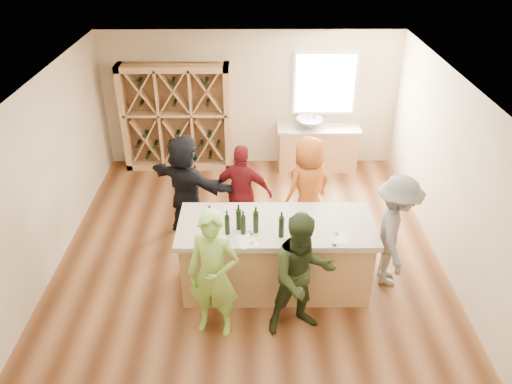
{
  "coord_description": "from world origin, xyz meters",
  "views": [
    {
      "loc": [
        0.07,
        -6.24,
        4.94
      ],
      "look_at": [
        0.1,
        0.2,
        1.15
      ],
      "focal_mm": 35.0,
      "sensor_mm": 36.0,
      "label": 1
    }
  ],
  "objects_px": {
    "person_far_right": "(308,187)",
    "person_far_left": "(186,186)",
    "wine_bottle_f": "(281,227)",
    "person_near_left": "(213,275)",
    "person_server": "(395,232)",
    "wine_bottle_a": "(210,222)",
    "person_near_right": "(302,275)",
    "person_far_mid": "(243,193)",
    "wine_bottle_e": "(256,222)",
    "tasting_counter_base": "(276,257)",
    "wine_rack": "(177,118)",
    "wine_bottle_b": "(227,225)",
    "wine_bottle_d": "(243,225)",
    "sink": "(309,123)",
    "wine_bottle_c": "(239,219)"
  },
  "relations": [
    {
      "from": "wine_bottle_d",
      "to": "person_server",
      "type": "relative_size",
      "value": 0.16
    },
    {
      "from": "person_near_left",
      "to": "person_far_left",
      "type": "relative_size",
      "value": 1.03
    },
    {
      "from": "wine_bottle_f",
      "to": "person_near_right",
      "type": "bearing_deg",
      "value": -66.24
    },
    {
      "from": "sink",
      "to": "person_far_right",
      "type": "distance_m",
      "value": 2.39
    },
    {
      "from": "sink",
      "to": "tasting_counter_base",
      "type": "bearing_deg",
      "value": -102.4
    },
    {
      "from": "wine_bottle_a",
      "to": "wine_bottle_b",
      "type": "distance_m",
      "value": 0.23
    },
    {
      "from": "wine_rack",
      "to": "person_near_right",
      "type": "xyz_separation_m",
      "value": [
        2.17,
        -4.67,
        -0.22
      ]
    },
    {
      "from": "wine_rack",
      "to": "wine_bottle_f",
      "type": "relative_size",
      "value": 7.33
    },
    {
      "from": "wine_bottle_e",
      "to": "person_far_left",
      "type": "height_order",
      "value": "person_far_left"
    },
    {
      "from": "wine_rack",
      "to": "sink",
      "type": "xyz_separation_m",
      "value": [
        2.7,
        -0.07,
        -0.09
      ]
    },
    {
      "from": "tasting_counter_base",
      "to": "wine_bottle_d",
      "type": "relative_size",
      "value": 9.29
    },
    {
      "from": "person_far_right",
      "to": "wine_bottle_b",
      "type": "bearing_deg",
      "value": 20.17
    },
    {
      "from": "wine_bottle_d",
      "to": "person_far_right",
      "type": "bearing_deg",
      "value": 57.12
    },
    {
      "from": "person_near_right",
      "to": "person_far_mid",
      "type": "distance_m",
      "value": 2.27
    },
    {
      "from": "wine_bottle_a",
      "to": "person_server",
      "type": "relative_size",
      "value": 0.19
    },
    {
      "from": "wine_bottle_b",
      "to": "person_far_left",
      "type": "relative_size",
      "value": 0.16
    },
    {
      "from": "wine_rack",
      "to": "person_far_left",
      "type": "height_order",
      "value": "wine_rack"
    },
    {
      "from": "person_far_mid",
      "to": "person_far_left",
      "type": "bearing_deg",
      "value": 3.02
    },
    {
      "from": "wine_bottle_b",
      "to": "wine_bottle_e",
      "type": "relative_size",
      "value": 0.89
    },
    {
      "from": "person_near_right",
      "to": "person_far_mid",
      "type": "bearing_deg",
      "value": 96.11
    },
    {
      "from": "tasting_counter_base",
      "to": "person_far_left",
      "type": "height_order",
      "value": "person_far_left"
    },
    {
      "from": "wine_bottle_b",
      "to": "wine_rack",
      "type": "bearing_deg",
      "value": 106.71
    },
    {
      "from": "person_near_right",
      "to": "person_far_mid",
      "type": "height_order",
      "value": "person_near_right"
    },
    {
      "from": "tasting_counter_base",
      "to": "wine_bottle_c",
      "type": "bearing_deg",
      "value": -167.27
    },
    {
      "from": "person_near_left",
      "to": "person_server",
      "type": "height_order",
      "value": "person_near_left"
    },
    {
      "from": "tasting_counter_base",
      "to": "wine_bottle_b",
      "type": "xyz_separation_m",
      "value": [
        -0.66,
        -0.23,
        0.72
      ]
    },
    {
      "from": "wine_rack",
      "to": "wine_bottle_a",
      "type": "relative_size",
      "value": 6.58
    },
    {
      "from": "person_near_left",
      "to": "person_far_left",
      "type": "distance_m",
      "value": 2.36
    },
    {
      "from": "wine_bottle_a",
      "to": "person_far_left",
      "type": "xyz_separation_m",
      "value": [
        -0.53,
        1.61,
        -0.36
      ]
    },
    {
      "from": "person_near_left",
      "to": "wine_bottle_f",
      "type": "xyz_separation_m",
      "value": [
        0.87,
        0.57,
        0.32
      ]
    },
    {
      "from": "person_near_left",
      "to": "person_far_mid",
      "type": "relative_size",
      "value": 1.09
    },
    {
      "from": "wine_bottle_c",
      "to": "person_far_left",
      "type": "bearing_deg",
      "value": 120.77
    },
    {
      "from": "wine_bottle_b",
      "to": "person_near_left",
      "type": "distance_m",
      "value": 0.73
    },
    {
      "from": "wine_bottle_e",
      "to": "tasting_counter_base",
      "type": "bearing_deg",
      "value": 33.81
    },
    {
      "from": "person_server",
      "to": "person_far_mid",
      "type": "xyz_separation_m",
      "value": [
        -2.18,
        1.18,
        -0.04
      ]
    },
    {
      "from": "tasting_counter_base",
      "to": "wine_bottle_f",
      "type": "bearing_deg",
      "value": -80.54
    },
    {
      "from": "wine_rack",
      "to": "wine_bottle_e",
      "type": "xyz_separation_m",
      "value": [
        1.59,
        -4.0,
        0.14
      ]
    },
    {
      "from": "person_far_left",
      "to": "wine_bottle_f",
      "type": "distance_m",
      "value": 2.28
    },
    {
      "from": "person_server",
      "to": "wine_bottle_a",
      "type": "bearing_deg",
      "value": 106.11
    },
    {
      "from": "person_far_right",
      "to": "person_far_left",
      "type": "bearing_deg",
      "value": -33.06
    },
    {
      "from": "wine_bottle_e",
      "to": "person_near_left",
      "type": "height_order",
      "value": "person_near_left"
    },
    {
      "from": "tasting_counter_base",
      "to": "person_far_right",
      "type": "bearing_deg",
      "value": 66.89
    },
    {
      "from": "person_far_mid",
      "to": "person_near_left",
      "type": "bearing_deg",
      "value": 93.03
    },
    {
      "from": "wine_bottle_c",
      "to": "wine_bottle_d",
      "type": "xyz_separation_m",
      "value": [
        0.06,
        -0.12,
        -0.01
      ]
    },
    {
      "from": "wine_rack",
      "to": "person_far_right",
      "type": "height_order",
      "value": "wine_rack"
    },
    {
      "from": "person_near_left",
      "to": "person_far_mid",
      "type": "distance_m",
      "value": 2.17
    },
    {
      "from": "wine_bottle_f",
      "to": "wine_rack",
      "type": "bearing_deg",
      "value": 115.1
    },
    {
      "from": "person_far_left",
      "to": "wine_bottle_f",
      "type": "height_order",
      "value": "person_far_left"
    },
    {
      "from": "wine_rack",
      "to": "wine_bottle_a",
      "type": "distance_m",
      "value": 4.13
    },
    {
      "from": "person_near_right",
      "to": "person_far_mid",
      "type": "xyz_separation_m",
      "value": [
        -0.79,
        2.12,
        -0.05
      ]
    }
  ]
}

